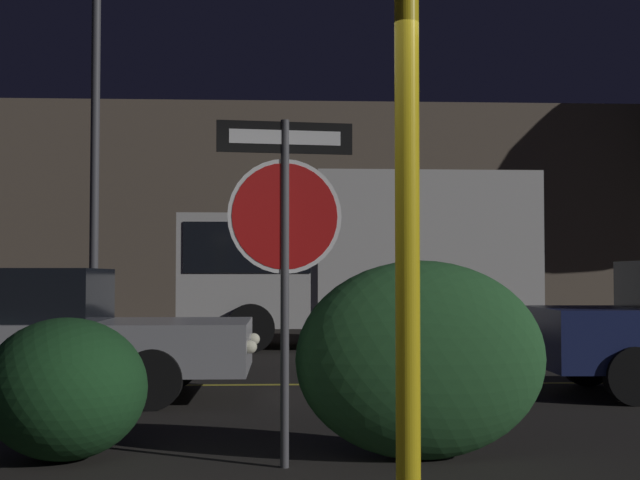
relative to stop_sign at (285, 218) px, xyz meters
The scene contains 9 objects.
road_center_stripe 5.02m from the stop_sign, 95.77° to the left, with size 42.35×0.12×0.01m, color gold.
stop_sign is the anchor object (origin of this frame).
yellow_pole_right 2.18m from the stop_sign, 75.38° to the right, with size 0.11×0.11×3.20m, color yellow.
hedge_bush_2 2.01m from the stop_sign, 168.09° to the left, with size 1.17×1.19×1.02m, color #19421E.
hedge_bush_3 1.42m from the stop_sign, 12.37° to the left, with size 1.82×0.82×1.43m, color #285B2D.
passing_car_2 4.66m from the stop_sign, 128.25° to the left, with size 4.96×1.93×1.40m.
delivery_truck 10.57m from the stop_sign, 82.14° to the left, with size 6.50×2.63×3.20m.
street_lamp 10.84m from the stop_sign, 108.65° to the left, with size 0.39×0.39×8.02m.
building_backdrop 19.40m from the stop_sign, 91.20° to the left, with size 33.06×4.32×5.96m, color #6B5B4C.
Camera 1 is at (0.42, -3.91, 1.32)m, focal length 50.00 mm.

